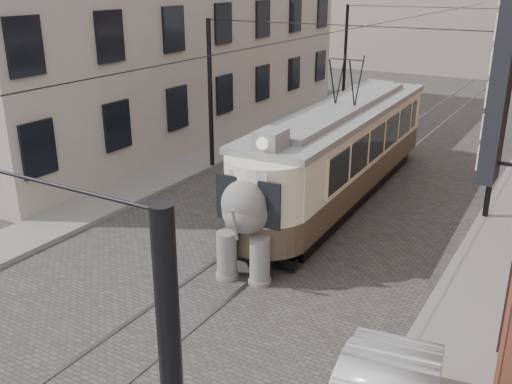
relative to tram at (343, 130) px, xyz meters
The scene contains 8 objects.
ground 6.14m from the tram, 92.81° to the right, with size 120.00×120.00×0.00m, color #454340.
tram_rails 6.14m from the tram, 92.81° to the right, with size 1.54×80.00×0.02m, color slate, non-canonical shape.
sidewalk_right 8.37m from the tram, 44.47° to the right, with size 2.00×60.00×0.15m, color slate.
sidewalk_left 9.12m from the tram, 140.33° to the right, with size 2.00×60.00×0.15m, color slate.
stucco_building 12.36m from the tram, 158.77° to the left, with size 7.00×24.00×10.00m, color gray.
catenary 0.95m from the tram, 127.51° to the right, with size 11.00×30.20×6.00m, color black, non-canonical shape.
tram is the anchor object (origin of this frame).
elephant 6.23m from the tram, 89.61° to the right, with size 2.57×4.66×2.85m, color slate, non-canonical shape.
Camera 1 is at (7.62, -12.83, 7.45)m, focal length 40.64 mm.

